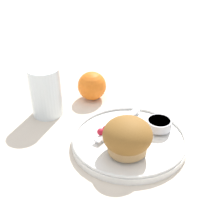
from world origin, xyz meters
The scene contains 8 objects.
ground_plane centered at (0.00, 0.00, 0.00)m, with size 3.00×3.00×0.00m, color beige.
plate centered at (0.01, 0.01, 0.01)m, with size 0.24×0.24×0.02m.
muffin centered at (-0.02, -0.02, 0.05)m, with size 0.10×0.10×0.07m.
cream_ramekin centered at (0.08, -0.01, 0.03)m, with size 0.05×0.05×0.02m.
berry_pair centered at (-0.02, 0.05, 0.03)m, with size 0.03×0.02×0.02m.
butter_knife centered at (0.02, 0.05, 0.02)m, with size 0.16×0.05×0.00m.
orange_fruit centered at (0.07, 0.21, 0.04)m, with size 0.07×0.07×0.07m.
juice_glass centered at (-0.06, 0.23, 0.06)m, with size 0.07×0.07×0.12m.
Camera 1 is at (-0.36, -0.36, 0.41)m, focal length 50.00 mm.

